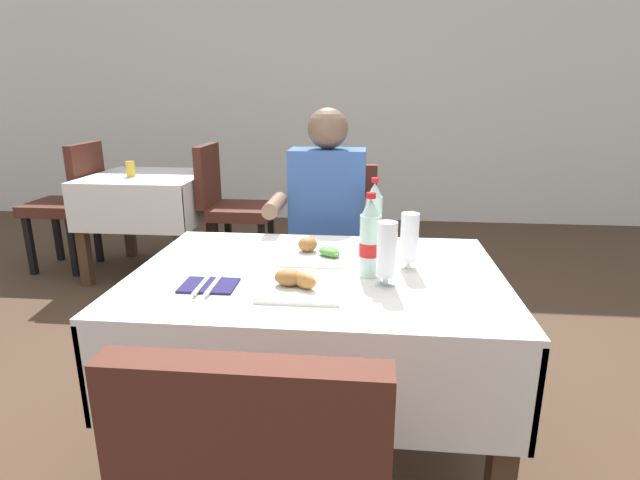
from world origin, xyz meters
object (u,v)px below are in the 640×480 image
object	(u,v)px
background_chair_left	(70,199)
background_table_tumbler	(131,169)
plate_near_camera	(299,283)
cola_bottle_primary	(374,216)
beer_glass_middle	(409,240)
cola_bottle_secondary	(370,240)
napkin_cutlery_set	(209,285)
background_dining_table	(149,201)
seated_diner_far	(326,226)
chair_far_diner_seat	(334,250)
beer_glass_left	(387,254)
plate_far_diner	(316,252)
background_chair_right	(230,202)
main_dining_table	(317,316)

from	to	relation	value
background_chair_left	background_table_tumbler	xyz separation A→B (m)	(0.54, -0.07, 0.24)
plate_near_camera	cola_bottle_primary	size ratio (longest dim) A/B	0.93
plate_near_camera	beer_glass_middle	distance (m)	0.41
cola_bottle_secondary	napkin_cutlery_set	world-z (taller)	cola_bottle_secondary
background_chair_left	background_table_tumbler	distance (m)	0.60
cola_bottle_primary	background_dining_table	bearing A→B (deg)	136.05
seated_diner_far	beer_glass_middle	size ratio (longest dim) A/B	6.37
chair_far_diner_seat	background_chair_left	xyz separation A→B (m)	(-2.08, 1.09, 0.00)
beer_glass_middle	cola_bottle_primary	bearing A→B (deg)	112.32
seated_diner_far	beer_glass_left	distance (m)	0.89
seated_diner_far	napkin_cutlery_set	bearing A→B (deg)	-107.83
plate_far_diner	background_chair_left	world-z (taller)	background_chair_left
napkin_cutlery_set	background_chair_right	bearing A→B (deg)	103.96
cola_bottle_secondary	background_table_tumbler	world-z (taller)	cola_bottle_secondary
seated_diner_far	background_chair_right	size ratio (longest dim) A/B	1.30
cola_bottle_secondary	background_dining_table	xyz separation A→B (m)	(-1.64, 1.95, -0.32)
cola_bottle_secondary	background_dining_table	distance (m)	2.57
cola_bottle_secondary	background_dining_table	size ratio (longest dim) A/B	0.34
chair_far_diner_seat	beer_glass_left	xyz separation A→B (m)	(0.23, -0.95, 0.29)
plate_near_camera	napkin_cutlery_set	world-z (taller)	plate_near_camera
chair_far_diner_seat	beer_glass_middle	world-z (taller)	chair_far_diner_seat
beer_glass_left	plate_far_diner	bearing A→B (deg)	132.59
plate_near_camera	cola_bottle_secondary	distance (m)	0.28
napkin_cutlery_set	background_table_tumbler	size ratio (longest dim) A/B	1.73
seated_diner_far	plate_far_diner	distance (m)	0.58
plate_near_camera	plate_far_diner	world-z (taller)	plate_far_diner
background_chair_right	chair_far_diner_seat	bearing A→B (deg)	-52.28
background_chair_right	napkin_cutlery_set	bearing A→B (deg)	-76.04
background_chair_right	cola_bottle_secondary	bearing A→B (deg)	-62.46
napkin_cutlery_set	background_dining_table	size ratio (longest dim) A/B	0.23
background_dining_table	background_chair_left	distance (m)	0.62
cola_bottle_primary	background_chair_right	distance (m)	1.92
seated_diner_far	background_chair_left	bearing A→B (deg)	149.76
beer_glass_left	background_dining_table	xyz separation A→B (m)	(-1.69, 2.04, -0.30)
beer_glass_left	beer_glass_middle	world-z (taller)	beer_glass_left
plate_near_camera	background_chair_right	xyz separation A→B (m)	(-0.81, 2.09, -0.21)
chair_far_diner_seat	beer_glass_left	world-z (taller)	chair_far_diner_seat
beer_glass_middle	background_chair_left	distance (m)	3.06
plate_near_camera	beer_glass_left	distance (m)	0.28
plate_far_diner	background_chair_right	bearing A→B (deg)	114.90
chair_far_diner_seat	background_chair_left	size ratio (longest dim) A/B	1.00
main_dining_table	plate_far_diner	world-z (taller)	plate_far_diner
main_dining_table	background_dining_table	xyz separation A→B (m)	(-1.46, 1.92, -0.03)
plate_near_camera	background_table_tumbler	bearing A→B (deg)	126.73
plate_near_camera	chair_far_diner_seat	bearing A→B (deg)	87.92
plate_far_diner	background_chair_right	size ratio (longest dim) A/B	0.24
chair_far_diner_seat	cola_bottle_primary	distance (m)	0.62
background_chair_right	background_table_tumbler	xyz separation A→B (m)	(-0.70, -0.07, 0.24)
napkin_cutlery_set	background_chair_right	world-z (taller)	background_chair_right
main_dining_table	plate_near_camera	xyz separation A→B (m)	(-0.04, -0.17, 0.19)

